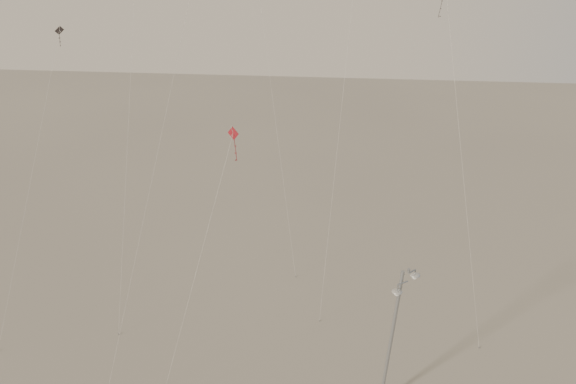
# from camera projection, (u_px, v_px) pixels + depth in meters

# --- Properties ---
(street_lamp) EXTENTS (1.50, 1.21, 8.38)m
(street_lamp) POSITION_uv_depth(u_px,v_px,m) (394.00, 335.00, 28.04)
(street_lamp) COLOR #979A9F
(street_lamp) RESTS_ON ground
(kite_1) EXTENTS (3.63, 15.76, 24.87)m
(kite_1) POSITION_uv_depth(u_px,v_px,m) (188.00, 9.00, 31.25)
(kite_1) COLOR #342C2B
(kite_1) RESTS_ON ground
(kite_3) EXTENTS (4.29, 2.95, 14.81)m
(kite_3) POSITION_uv_depth(u_px,v_px,m) (217.00, 196.00, 26.49)
(kite_3) COLOR maroon
(kite_3) RESTS_ON ground
(kite_4) EXTENTS (3.94, 4.31, 20.59)m
(kite_4) POSITION_uv_depth(u_px,v_px,m) (454.00, 86.00, 30.75)
(kite_4) COLOR #342C2B
(kite_4) RESTS_ON ground
(kite_6) EXTENTS (2.66, 9.13, 17.79)m
(kite_6) POSITION_uv_depth(u_px,v_px,m) (42.00, 124.00, 34.18)
(kite_6) COLOR #342C2B
(kite_6) RESTS_ON ground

